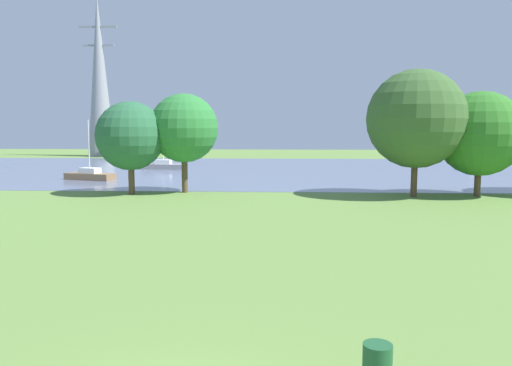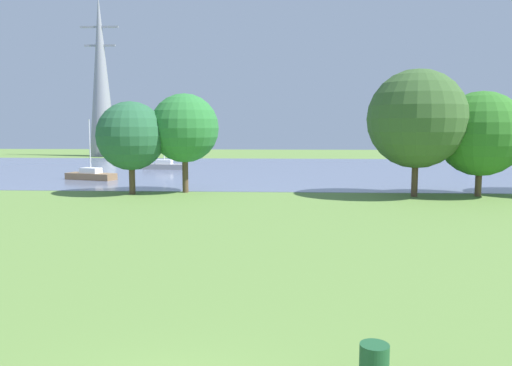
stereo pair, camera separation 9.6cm
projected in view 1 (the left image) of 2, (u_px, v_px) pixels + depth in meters
name	position (u px, v px, depth m)	size (l,w,h in m)	color
ground_plane	(247.00, 210.00, 29.50)	(160.00, 160.00, 0.00)	olive
litter_bin	(377.00, 364.00, 9.40)	(0.56, 0.56, 0.80)	#1E512D
water_surface	(264.00, 170.00, 57.29)	(140.00, 40.00, 0.02)	slate
sailboat_brown	(90.00, 175.00, 46.17)	(5.03, 2.87, 5.55)	brown
sailboat_gray	(163.00, 166.00, 57.60)	(4.88, 1.78, 5.88)	gray
sailboat_blue	(472.00, 160.00, 66.47)	(5.01, 2.45, 6.94)	blue
tree_west_near	(130.00, 136.00, 35.77)	(4.96, 4.96, 6.72)	brown
tree_west_far	(184.00, 128.00, 36.74)	(5.09, 5.09, 7.34)	brown
tree_mid_shore	(416.00, 119.00, 34.49)	(6.86, 6.86, 8.87)	brown
tree_east_far	(480.00, 134.00, 34.76)	(5.92, 5.92, 7.37)	brown
electricity_pylon	(99.00, 76.00, 82.88)	(6.40, 4.40, 26.69)	gray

